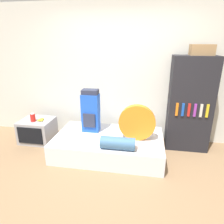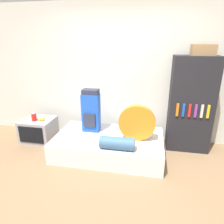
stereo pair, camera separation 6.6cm
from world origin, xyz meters
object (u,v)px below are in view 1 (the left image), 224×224
(cardboard_box, at_px, (202,50))
(tent_bag, at_px, (137,123))
(sleeping_roll, at_px, (118,143))
(television, at_px, (38,130))
(bookshelf, at_px, (190,104))
(canister, at_px, (33,118))
(backpack, at_px, (91,111))

(cardboard_box, bearing_deg, tent_bag, -150.63)
(tent_bag, distance_m, sleeping_roll, 0.50)
(television, bearing_deg, tent_bag, -7.88)
(sleeping_roll, height_order, bookshelf, bookshelf)
(television, height_order, canister, canister)
(cardboard_box, bearing_deg, bookshelf, -160.86)
(tent_bag, relative_size, canister, 3.79)
(television, bearing_deg, cardboard_box, 5.37)
(sleeping_roll, xyz_separation_m, television, (-1.71, 0.65, -0.21))
(television, xyz_separation_m, canister, (-0.02, -0.07, 0.30))
(tent_bag, height_order, canister, tent_bag)
(tent_bag, height_order, cardboard_box, cardboard_box)
(television, bearing_deg, bookshelf, 4.97)
(canister, bearing_deg, backpack, 0.39)
(tent_bag, distance_m, cardboard_box, 1.59)
(sleeping_roll, bearing_deg, television, 159.25)
(tent_bag, bearing_deg, cardboard_box, 29.37)
(tent_bag, relative_size, cardboard_box, 1.64)
(sleeping_roll, relative_size, cardboard_box, 1.43)
(tent_bag, xyz_separation_m, canister, (-1.99, 0.20, -0.12))
(sleeping_roll, relative_size, bookshelf, 0.31)
(television, bearing_deg, sleeping_roll, -20.75)
(canister, bearing_deg, bookshelf, 6.29)
(backpack, relative_size, bookshelf, 0.46)
(bookshelf, height_order, cardboard_box, cardboard_box)
(tent_bag, height_order, bookshelf, bookshelf)
(canister, xyz_separation_m, bookshelf, (2.89, 0.32, 0.32))
(tent_bag, bearing_deg, television, 172.12)
(sleeping_roll, bearing_deg, cardboard_box, 36.73)
(cardboard_box, bearing_deg, television, -174.63)
(backpack, distance_m, cardboard_box, 2.13)
(canister, distance_m, bookshelf, 2.92)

